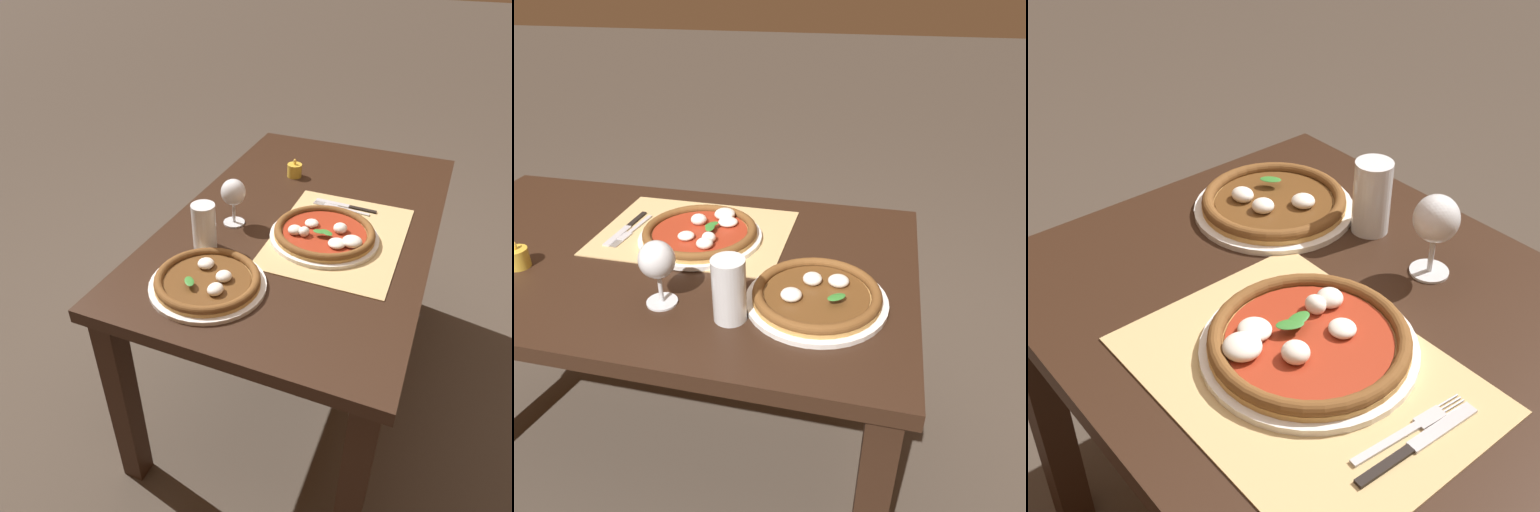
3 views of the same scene
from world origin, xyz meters
The scene contains 10 objects.
ground_plane centered at (0.00, 0.00, 0.00)m, with size 24.00×24.00×0.00m, color #473D33.
dining_table centered at (0.00, 0.00, 0.63)m, with size 1.37×0.83×0.74m.
paper_placemat centered at (-0.08, -0.13, 0.74)m, with size 0.52×0.39×0.00m, color tan.
pizza_near centered at (-0.11, -0.09, 0.76)m, with size 0.34×0.34×0.05m.
pizza_far centered at (-0.46, 0.13, 0.76)m, with size 0.32×0.32×0.05m.
wine_glass centered at (-0.12, 0.21, 0.85)m, with size 0.08×0.08×0.16m.
pint_glass centered at (-0.29, 0.23, 0.81)m, with size 0.07×0.07×0.15m.
fork centered at (0.10, -0.09, 0.75)m, with size 0.04×0.20×0.00m.
knife centered at (0.12, -0.10, 0.75)m, with size 0.03×0.22×0.01m.
votive_candle centered at (0.29, 0.15, 0.76)m, with size 0.06×0.06×0.07m.
Camera 2 is at (-0.57, 1.05, 1.39)m, focal length 35.00 mm.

